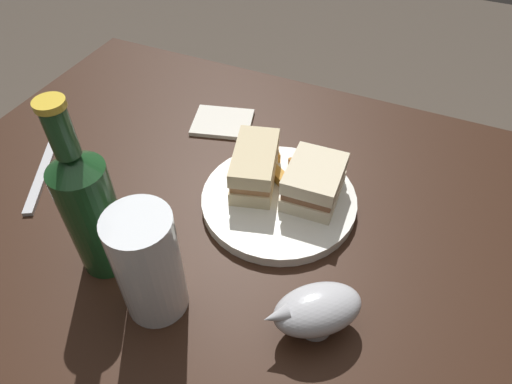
% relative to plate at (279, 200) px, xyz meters
% --- Properties ---
extents(dining_table, '(1.03, 0.77, 0.75)m').
position_rel_plate_xyz_m(dining_table, '(0.06, 0.03, -0.38)').
color(dining_table, black).
rests_on(dining_table, ground).
extents(plate, '(0.24, 0.24, 0.02)m').
position_rel_plate_xyz_m(plate, '(0.00, 0.00, 0.00)').
color(plate, silver).
rests_on(plate, dining_table).
extents(sandwich_half_left, '(0.08, 0.10, 0.06)m').
position_rel_plate_xyz_m(sandwich_half_left, '(-0.05, -0.02, 0.04)').
color(sandwich_half_left, beige).
rests_on(sandwich_half_left, plate).
extents(sandwich_half_right, '(0.09, 0.14, 0.06)m').
position_rel_plate_xyz_m(sandwich_half_right, '(0.05, -0.02, 0.04)').
color(sandwich_half_right, beige).
rests_on(sandwich_half_right, plate).
extents(potato_wedge_front, '(0.05, 0.04, 0.02)m').
position_rel_plate_xyz_m(potato_wedge_front, '(0.01, -0.03, 0.02)').
color(potato_wedge_front, gold).
rests_on(potato_wedge_front, plate).
extents(potato_wedge_middle, '(0.04, 0.04, 0.02)m').
position_rel_plate_xyz_m(potato_wedge_middle, '(0.05, -0.07, 0.02)').
color(potato_wedge_middle, '#B77F33').
rests_on(potato_wedge_middle, plate).
extents(potato_wedge_back, '(0.04, 0.04, 0.02)m').
position_rel_plate_xyz_m(potato_wedge_back, '(-0.01, -0.06, 0.02)').
color(potato_wedge_back, '#AD702D').
rests_on(potato_wedge_back, plate).
extents(pint_glass, '(0.08, 0.08, 0.16)m').
position_rel_plate_xyz_m(pint_glass, '(0.08, 0.23, 0.06)').
color(pint_glass, white).
rests_on(pint_glass, dining_table).
extents(gravy_boat, '(0.13, 0.12, 0.07)m').
position_rel_plate_xyz_m(gravy_boat, '(-0.12, 0.18, 0.03)').
color(gravy_boat, '#B7B7BC').
rests_on(gravy_boat, dining_table).
extents(cider_bottle, '(0.07, 0.07, 0.27)m').
position_rel_plate_xyz_m(cider_bottle, '(0.18, 0.20, 0.10)').
color(cider_bottle, '#19421E').
rests_on(cider_bottle, dining_table).
extents(napkin, '(0.13, 0.12, 0.01)m').
position_rel_plate_xyz_m(napkin, '(0.18, -0.15, -0.00)').
color(napkin, silver).
rests_on(napkin, dining_table).
extents(fork, '(0.10, 0.17, 0.01)m').
position_rel_plate_xyz_m(fork, '(0.39, 0.10, -0.01)').
color(fork, silver).
rests_on(fork, dining_table).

